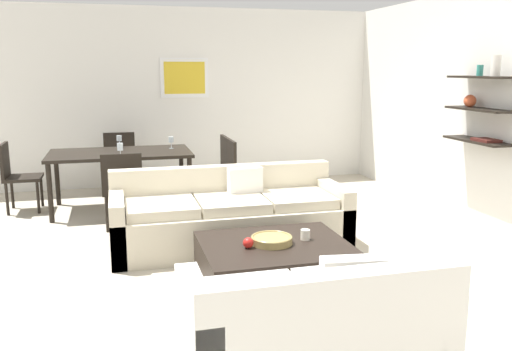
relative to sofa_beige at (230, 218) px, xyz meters
name	(u,v)px	position (x,y,z in m)	size (l,w,h in m)	color
ground_plane	(233,256)	(-0.04, -0.34, -0.29)	(18.00, 18.00, 0.00)	#BCB29E
back_wall_unit	(203,97)	(0.25, 3.19, 1.06)	(8.40, 0.09, 2.70)	silver
right_wall_shelf_unit	(474,107)	(2.98, 0.26, 1.06)	(0.34, 8.20, 2.70)	silver
sofa_beige	(230,218)	(0.00, 0.00, 0.00)	(2.36, 0.90, 0.78)	beige
loveseat_white	(312,331)	(-0.04, -2.48, 0.00)	(1.47, 0.90, 0.78)	white
coffee_table	(275,265)	(0.14, -1.14, -0.10)	(1.21, 1.00, 0.38)	black
decorative_bowl	(272,240)	(0.11, -1.14, 0.12)	(0.34, 0.34, 0.07)	#99844C
candle_jar	(305,235)	(0.41, -1.11, 0.13)	(0.08, 0.08, 0.09)	silver
apple_on_coffee_table	(248,243)	(-0.10, -1.20, 0.13)	(0.09, 0.09, 0.09)	red
dining_table	(120,157)	(-1.04, 1.78, 0.39)	(1.77, 0.98, 0.75)	black
dining_chair_right_far	(217,163)	(0.25, 2.01, 0.21)	(0.44, 0.44, 0.88)	black
dining_chair_right_near	(223,169)	(0.25, 1.56, 0.21)	(0.44, 0.44, 0.88)	black
dining_chair_left_far	(16,172)	(-2.33, 2.01, 0.21)	(0.44, 0.44, 0.88)	black
dining_chair_head	(120,159)	(-1.04, 2.68, 0.21)	(0.44, 0.44, 0.88)	black
dining_chair_foot	(122,185)	(-1.04, 0.89, 0.21)	(0.44, 0.44, 0.88)	black
wine_glass_head	(119,139)	(-1.04, 2.22, 0.57)	(0.07, 0.07, 0.16)	silver
wine_glass_foot	(120,147)	(-1.04, 1.35, 0.58)	(0.07, 0.07, 0.17)	silver
wine_glass_right_far	(171,140)	(-0.38, 1.91, 0.57)	(0.07, 0.07, 0.16)	silver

